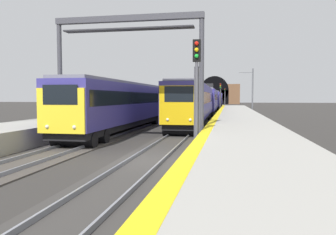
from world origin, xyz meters
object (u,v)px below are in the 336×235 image
(train_main_approaching, at_px, (211,100))
(railway_signal_far, at_px, (225,95))
(catenary_mast_near, at_px, (252,91))
(train_adjacent_platform, at_px, (153,102))
(railway_signal_mid, at_px, (220,95))
(railway_signal_near, at_px, (197,86))
(overhead_signal_gantry, at_px, (128,48))

(train_main_approaching, relative_size, railway_signal_far, 14.16)
(train_main_approaching, xyz_separation_m, railway_signal_far, (54.14, -1.88, 1.27))
(railway_signal_far, bearing_deg, catenary_mast_near, 4.33)
(train_adjacent_platform, relative_size, railway_signal_mid, 7.80)
(railway_signal_far, bearing_deg, railway_signal_near, 0.00)
(overhead_signal_gantry, bearing_deg, railway_signal_mid, -6.22)
(train_adjacent_platform, height_order, railway_signal_mid, railway_signal_mid)
(railway_signal_mid, distance_m, railway_signal_far, 59.63)
(catenary_mast_near, bearing_deg, train_main_approaching, 29.81)
(train_adjacent_platform, bearing_deg, railway_signal_far, 175.43)
(railway_signal_mid, height_order, railway_signal_far, railway_signal_far)
(railway_signal_near, bearing_deg, railway_signal_mid, -180.00)
(train_main_approaching, height_order, catenary_mast_near, catenary_mast_near)
(train_main_approaching, relative_size, catenary_mast_near, 11.88)
(train_main_approaching, distance_m, railway_signal_mid, 5.87)
(train_main_approaching, relative_size, railway_signal_mid, 16.21)
(train_adjacent_platform, height_order, overhead_signal_gantry, overhead_signal_gantry)
(train_main_approaching, height_order, railway_signal_mid, railway_signal_mid)
(railway_signal_far, bearing_deg, railway_signal_mid, 0.00)
(train_adjacent_platform, relative_size, overhead_signal_gantry, 4.57)
(train_adjacent_platform, xyz_separation_m, railway_signal_mid, (22.77, -6.82, 0.90))
(railway_signal_mid, xyz_separation_m, catenary_mast_near, (-6.53, -5.02, 0.51))
(train_main_approaching, height_order, railway_signal_far, railway_signal_far)
(train_adjacent_platform, distance_m, railway_signal_near, 21.12)
(train_adjacent_platform, distance_m, catenary_mast_near, 20.14)
(railway_signal_far, relative_size, overhead_signal_gantry, 0.67)
(railway_signal_far, height_order, overhead_signal_gantry, overhead_signal_gantry)
(train_adjacent_platform, xyz_separation_m, overhead_signal_gantry, (-17.15, -2.47, 3.42))
(railway_signal_mid, relative_size, overhead_signal_gantry, 0.59)
(railway_signal_near, distance_m, catenary_mast_near, 36.54)
(overhead_signal_gantry, bearing_deg, railway_signal_near, -122.91)
(railway_signal_far, xyz_separation_m, overhead_signal_gantry, (-99.55, 4.35, 2.10))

